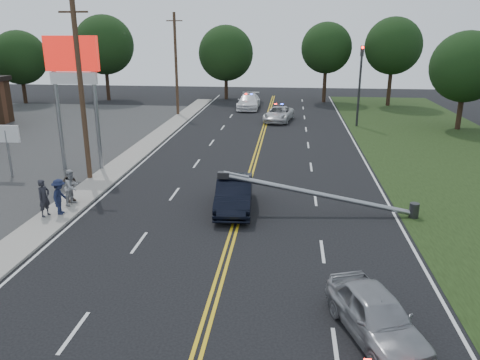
# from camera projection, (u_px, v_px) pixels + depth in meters

# --- Properties ---
(ground) EXTENTS (120.00, 120.00, 0.00)m
(ground) POSITION_uv_depth(u_px,v_px,m) (213.00, 302.00, 14.91)
(ground) COLOR black
(ground) RESTS_ON ground
(sidewalk) EXTENTS (1.80, 70.00, 0.12)m
(sidewalk) POSITION_uv_depth(u_px,v_px,m) (89.00, 190.00, 25.22)
(sidewalk) COLOR gray
(sidewalk) RESTS_ON ground
(centerline_yellow) EXTENTS (0.36, 80.00, 0.00)m
(centerline_yellow) POSITION_uv_depth(u_px,v_px,m) (244.00, 196.00, 24.38)
(centerline_yellow) COLOR gold
(centerline_yellow) RESTS_ON ground
(pylon_sign) EXTENTS (3.20, 0.35, 8.00)m
(pylon_sign) POSITION_uv_depth(u_px,v_px,m) (73.00, 71.00, 27.42)
(pylon_sign) COLOR gray
(pylon_sign) RESTS_ON ground
(small_sign) EXTENTS (1.60, 0.14, 3.10)m
(small_sign) POSITION_uv_depth(u_px,v_px,m) (7.00, 138.00, 27.00)
(small_sign) COLOR gray
(small_sign) RESTS_ON ground
(traffic_signal) EXTENTS (0.28, 0.41, 7.05)m
(traffic_signal) POSITION_uv_depth(u_px,v_px,m) (360.00, 79.00, 41.20)
(traffic_signal) COLOR #2D2D30
(traffic_signal) RESTS_ON ground
(fallen_streetlight) EXTENTS (9.36, 0.44, 1.91)m
(fallen_streetlight) POSITION_uv_depth(u_px,v_px,m) (329.00, 196.00, 21.78)
(fallen_streetlight) COLOR #2D2D30
(fallen_streetlight) RESTS_ON ground
(utility_pole_mid) EXTENTS (1.60, 0.28, 10.00)m
(utility_pole_mid) POSITION_uv_depth(u_px,v_px,m) (81.00, 91.00, 25.67)
(utility_pole_mid) COLOR #382619
(utility_pole_mid) RESTS_ON ground
(utility_pole_far) EXTENTS (1.60, 0.28, 10.00)m
(utility_pole_far) POSITION_uv_depth(u_px,v_px,m) (176.00, 64.00, 46.51)
(utility_pole_far) COLOR #382619
(utility_pole_far) RESTS_ON ground
(tree_4) EXTENTS (6.17, 6.17, 8.39)m
(tree_4) POSITION_uv_depth(u_px,v_px,m) (20.00, 58.00, 54.39)
(tree_4) COLOR black
(tree_4) RESTS_ON ground
(tree_5) EXTENTS (7.06, 7.06, 10.18)m
(tree_5) POSITION_uv_depth(u_px,v_px,m) (104.00, 45.00, 56.52)
(tree_5) COLOR black
(tree_5) RESTS_ON ground
(tree_6) EXTENTS (6.74, 6.74, 9.01)m
(tree_6) POSITION_uv_depth(u_px,v_px,m) (226.00, 53.00, 57.70)
(tree_6) COLOR black
(tree_6) RESTS_ON ground
(tree_7) EXTENTS (5.93, 5.93, 9.32)m
(tree_7) POSITION_uv_depth(u_px,v_px,m) (327.00, 48.00, 55.02)
(tree_7) COLOR black
(tree_7) RESTS_ON ground
(tree_8) EXTENTS (6.31, 6.31, 9.81)m
(tree_8) POSITION_uv_depth(u_px,v_px,m) (393.00, 46.00, 52.22)
(tree_8) COLOR black
(tree_8) RESTS_ON ground
(tree_9) EXTENTS (5.96, 5.96, 8.34)m
(tree_9) POSITION_uv_depth(u_px,v_px,m) (466.00, 67.00, 39.56)
(tree_9) COLOR black
(tree_9) RESTS_ON ground
(crashed_sedan) EXTENTS (1.96, 4.85, 1.57)m
(crashed_sedan) POSITION_uv_depth(u_px,v_px,m) (234.00, 194.00, 22.45)
(crashed_sedan) COLOR black
(crashed_sedan) RESTS_ON ground
(waiting_sedan) EXTENTS (2.86, 4.36, 1.38)m
(waiting_sedan) POSITION_uv_depth(u_px,v_px,m) (376.00, 315.00, 13.03)
(waiting_sedan) COLOR gray
(waiting_sedan) RESTS_ON ground
(emergency_a) EXTENTS (3.10, 5.26, 1.37)m
(emergency_a) POSITION_uv_depth(u_px,v_px,m) (279.00, 114.00, 44.56)
(emergency_a) COLOR silver
(emergency_a) RESTS_ON ground
(emergency_b) EXTENTS (2.32, 5.65, 1.64)m
(emergency_b) POSITION_uv_depth(u_px,v_px,m) (249.00, 102.00, 51.55)
(emergency_b) COLOR white
(emergency_b) RESTS_ON ground
(bystander_a) EXTENTS (0.57, 0.73, 1.75)m
(bystander_a) POSITION_uv_depth(u_px,v_px,m) (44.00, 198.00, 21.28)
(bystander_a) COLOR #222229
(bystander_a) RESTS_ON sidewalk
(bystander_b) EXTENTS (0.84, 0.98, 1.77)m
(bystander_b) POSITION_uv_depth(u_px,v_px,m) (72.00, 187.00, 22.74)
(bystander_b) COLOR #A3A3A8
(bystander_b) RESTS_ON sidewalk
(bystander_c) EXTENTS (0.72, 1.14, 1.68)m
(bystander_c) POSITION_uv_depth(u_px,v_px,m) (60.00, 197.00, 21.55)
(bystander_c) COLOR #171E3A
(bystander_c) RESTS_ON sidewalk
(bystander_d) EXTENTS (0.81, 1.05, 1.65)m
(bystander_d) POSITION_uv_depth(u_px,v_px,m) (69.00, 186.00, 23.10)
(bystander_d) COLOR #524842
(bystander_d) RESTS_ON sidewalk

